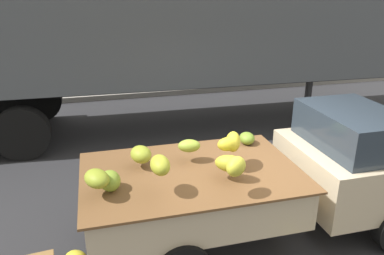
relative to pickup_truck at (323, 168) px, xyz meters
name	(u,v)px	position (x,y,z in m)	size (l,w,h in m)	color
ground	(257,233)	(-0.97, -0.06, -0.88)	(220.00, 220.00, 0.00)	#28282B
curb_strip	(161,91)	(-0.97, 7.55, -0.80)	(80.00, 0.80, 0.16)	gray
pickup_truck	(323,168)	(0.00, 0.00, 0.00)	(4.85, 1.83, 1.70)	#CCB793
semi_trailer	(184,20)	(-0.91, 4.52, 1.66)	(12.06, 2.90, 3.95)	#4C5156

